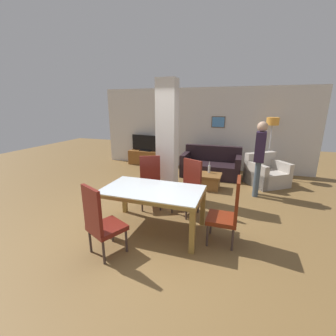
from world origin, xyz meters
name	(u,v)px	position (x,y,z in m)	size (l,w,h in m)	color
ground_plane	(153,229)	(0.00, 0.00, 0.00)	(18.00, 18.00, 0.00)	brown
back_wall	(201,129)	(0.00, 4.39, 1.35)	(7.20, 0.09, 2.70)	silver
divider_pillar	(167,141)	(-0.25, 1.51, 1.35)	(0.43, 0.37, 2.70)	silver
dining_table	(153,197)	(0.00, 0.00, 0.61)	(1.71, 0.98, 0.76)	olive
dining_chair_far_right	(189,186)	(0.43, 0.87, 0.56)	(0.62, 0.62, 1.09)	maroon
dining_chair_far_left	(150,181)	(-0.43, 0.91, 0.56)	(0.61, 0.61, 1.09)	maroon
dining_chair_head_right	(229,211)	(1.28, 0.00, 0.56)	(0.46, 0.46, 1.09)	maroon
dining_chair_near_left	(101,221)	(-0.43, -0.90, 0.56)	(0.61, 0.61, 1.09)	maroon
sofa	(211,166)	(0.51, 3.49, 0.30)	(1.76, 0.91, 0.90)	black
armchair	(266,174)	(2.07, 3.19, 0.29)	(1.25, 1.23, 0.85)	#BCB2A5
coffee_table	(210,181)	(0.65, 2.36, 0.20)	(0.57, 0.56, 0.39)	brown
bottle	(209,169)	(0.60, 2.51, 0.50)	(0.07, 0.07, 0.30)	#B2B7BC
tv_stand	(146,158)	(-1.97, 4.11, 0.26)	(1.27, 0.40, 0.52)	brown
tv_screen	(146,143)	(-1.97, 4.11, 0.80)	(1.12, 0.27, 0.58)	black
floor_lamp	(272,127)	(2.15, 3.91, 1.52)	(0.35, 0.35, 1.80)	#B7B7BC
standing_person	(260,154)	(1.78, 2.26, 1.04)	(0.25, 0.40, 1.79)	#42505C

